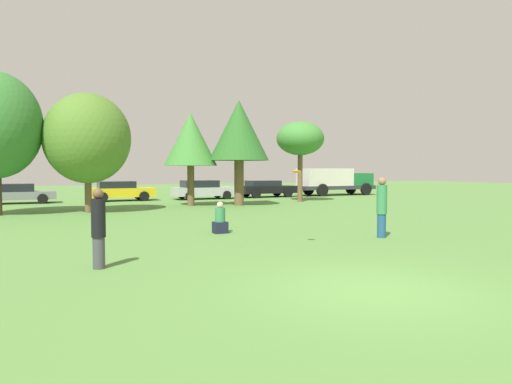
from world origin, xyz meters
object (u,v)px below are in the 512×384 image
object	(u,v)px
frisbee	(296,172)
parked_car_silver	(203,189)
bystander_sitting	(220,220)
tree_2	(87,138)
tree_3	(191,140)
tree_5	(300,139)
delivery_truck_green	(334,180)
parked_car_black	(266,188)
tree_4	(239,131)
person_catcher	(382,207)
parked_car_yellow	(120,191)
person_thrower	(98,228)
parked_car_grey	(18,193)

from	to	relation	value
frisbee	parked_car_silver	size ratio (longest dim) A/B	0.05
bystander_sitting	tree_2	size ratio (longest dim) A/B	0.18
tree_2	parked_car_silver	world-z (taller)	tree_2
frisbee	tree_3	size ratio (longest dim) A/B	0.04
parked_car_silver	bystander_sitting	bearing A→B (deg)	-107.06
bystander_sitting	tree_3	bearing A→B (deg)	76.89
bystander_sitting	tree_5	bearing A→B (deg)	50.02
delivery_truck_green	tree_2	bearing A→B (deg)	-157.91
tree_3	parked_car_black	distance (m)	10.24
tree_2	parked_car_silver	xyz separation A→B (m)	(8.55, 7.72, -2.92)
tree_4	parked_car_silver	distance (m)	7.53
person_catcher	parked_car_yellow	xyz separation A→B (m)	(-4.33, 21.16, -0.27)
person_thrower	delivery_truck_green	distance (m)	30.55
parked_car_black	parked_car_grey	bearing A→B (deg)	178.89
tree_4	parked_car_black	distance (m)	9.27
person_catcher	frisbee	distance (m)	3.55
tree_4	delivery_truck_green	bearing A→B (deg)	31.13
tree_5	parked_car_silver	world-z (taller)	tree_5
parked_car_silver	parked_car_black	bearing A→B (deg)	2.54
bystander_sitting	parked_car_yellow	world-z (taller)	parked_car_yellow
parked_car_grey	parked_car_silver	xyz separation A→B (m)	(11.79, -0.59, 0.05)
person_catcher	parked_car_black	xyz separation A→B (m)	(6.42, 20.92, -0.28)
person_thrower	frisbee	xyz separation A→B (m)	(5.19, 0.60, 1.17)
frisbee	parked_car_black	distance (m)	23.59
tree_5	parked_car_grey	distance (m)	17.97
tree_2	parked_car_silver	distance (m)	11.89
delivery_truck_green	parked_car_black	bearing A→B (deg)	-179.46
tree_3	tree_4	world-z (taller)	tree_4
frisbee	tree_4	distance (m)	15.51
tree_2	parked_car_yellow	distance (m)	9.16
tree_3	tree_5	size ratio (longest dim) A/B	1.03
parked_car_silver	tree_3	bearing A→B (deg)	-115.15
parked_car_yellow	tree_3	bearing A→B (deg)	-63.95
tree_5	parked_car_black	world-z (taller)	tree_5
person_thrower	parked_car_grey	world-z (taller)	person_thrower
person_thrower	person_catcher	world-z (taller)	person_catcher
person_thrower	tree_5	bearing A→B (deg)	40.90
person_thrower	tree_5	size ratio (longest dim) A/B	0.33
tree_3	tree_4	xyz separation A→B (m)	(2.64, -0.92, 0.51)
bystander_sitting	parked_car_grey	distance (m)	19.26
tree_5	parked_car_yellow	bearing A→B (deg)	151.12
tree_3	delivery_truck_green	xyz separation A→B (m)	(13.96, 5.91, -2.58)
person_catcher	tree_5	xyz separation A→B (m)	(6.15, 15.38, 3.11)
parked_car_grey	parked_car_black	distance (m)	16.89
person_catcher	parked_car_black	bearing A→B (deg)	-114.51
tree_4	tree_5	distance (m)	5.04
bystander_sitting	parked_car_grey	xyz separation A→B (m)	(-6.32, 18.19, 0.21)
frisbee	parked_car_silver	world-z (taller)	frisbee
parked_car_grey	delivery_truck_green	world-z (taller)	delivery_truck_green
parked_car_grey	tree_2	bearing A→B (deg)	-68.55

